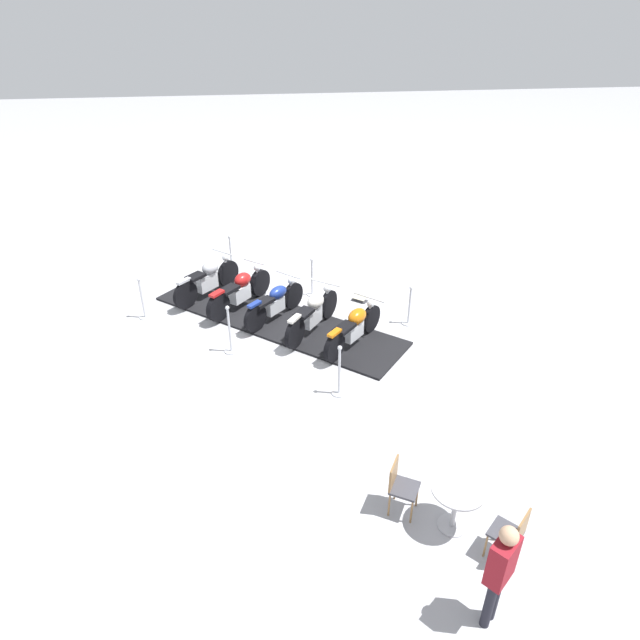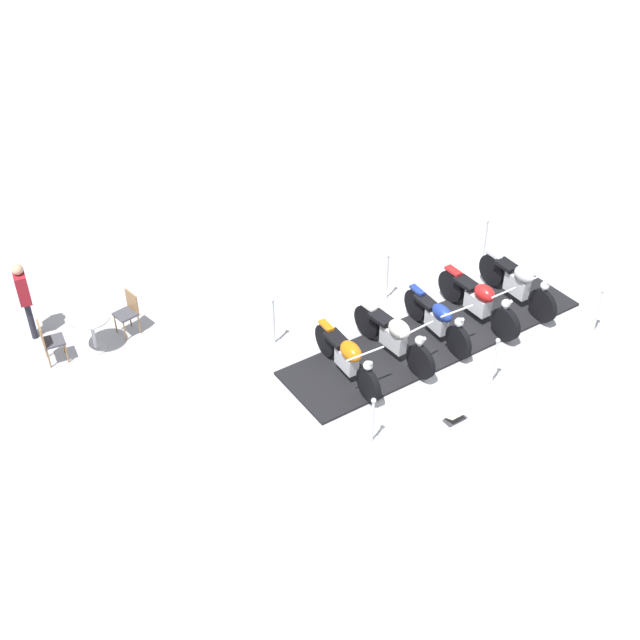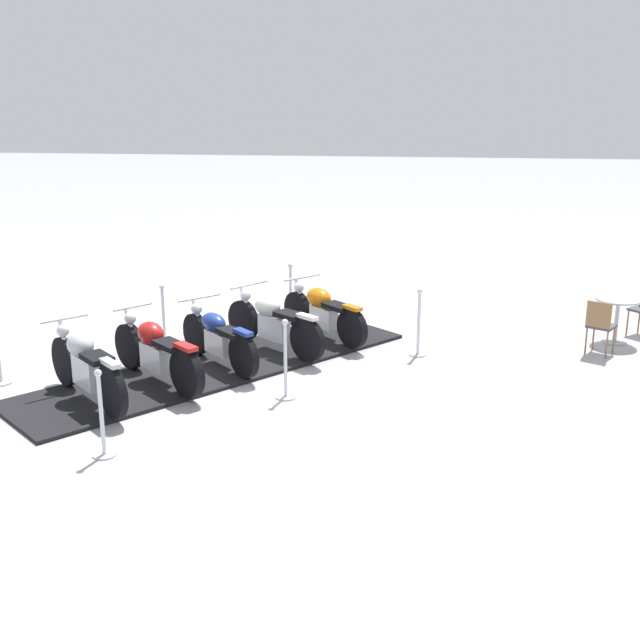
% 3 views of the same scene
% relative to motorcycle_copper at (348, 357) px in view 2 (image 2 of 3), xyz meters
% --- Properties ---
extents(ground_plane, '(80.00, 80.00, 0.00)m').
position_rel_motorcycle_copper_xyz_m(ground_plane, '(1.67, -1.41, -0.52)').
color(ground_plane, '#B2B2B7').
extents(display_platform, '(6.05, 5.56, 0.05)m').
position_rel_motorcycle_copper_xyz_m(display_platform, '(1.67, -1.41, -0.49)').
color(display_platform, black).
rests_on(display_platform, ground_plane).
extents(motorcycle_copper, '(1.59, 1.63, 0.97)m').
position_rel_motorcycle_copper_xyz_m(motorcycle_copper, '(0.00, 0.00, 0.00)').
color(motorcycle_copper, black).
rests_on(motorcycle_copper, display_platform).
extents(motorcycle_cream, '(1.46, 1.85, 1.02)m').
position_rel_motorcycle_copper_xyz_m(motorcycle_cream, '(0.82, -0.72, 0.03)').
color(motorcycle_cream, black).
rests_on(motorcycle_cream, display_platform).
extents(motorcycle_navy, '(1.53, 1.56, 0.99)m').
position_rel_motorcycle_copper_xyz_m(motorcycle_navy, '(1.65, -1.43, -0.01)').
color(motorcycle_navy, black).
rests_on(motorcycle_navy, display_platform).
extents(motorcycle_maroon, '(1.62, 1.83, 1.03)m').
position_rel_motorcycle_copper_xyz_m(motorcycle_maroon, '(2.48, -2.14, 0.00)').
color(motorcycle_maroon, black).
rests_on(motorcycle_maroon, display_platform).
extents(motorcycle_chrome, '(1.62, 1.72, 1.05)m').
position_rel_motorcycle_copper_xyz_m(motorcycle_chrome, '(3.29, -2.87, 0.04)').
color(motorcycle_chrome, black).
rests_on(motorcycle_chrome, display_platform).
extents(stanchion_right_mid, '(0.28, 0.28, 1.06)m').
position_rel_motorcycle_copper_xyz_m(stanchion_right_mid, '(0.60, -2.64, -0.13)').
color(stanchion_right_mid, silver).
rests_on(stanchion_right_mid, ground_plane).
extents(stanchion_left_mid, '(0.31, 0.31, 1.15)m').
position_rel_motorcycle_copper_xyz_m(stanchion_left_mid, '(2.74, -0.18, -0.12)').
color(stanchion_left_mid, silver).
rests_on(stanchion_left_mid, ground_plane).
extents(stanchion_right_rear, '(0.35, 0.35, 1.09)m').
position_rel_motorcycle_copper_xyz_m(stanchion_right_rear, '(2.71, -4.47, -0.18)').
color(stanchion_right_rear, silver).
rests_on(stanchion_right_rear, ground_plane).
extents(stanchion_left_rear, '(0.28, 0.28, 1.09)m').
position_rel_motorcycle_copper_xyz_m(stanchion_left_rear, '(4.84, -2.01, -0.12)').
color(stanchion_left_rear, silver).
rests_on(stanchion_left_rear, ground_plane).
extents(stanchion_right_front, '(0.31, 0.31, 1.01)m').
position_rel_motorcycle_copper_xyz_m(stanchion_right_front, '(-1.50, -0.81, -0.19)').
color(stanchion_right_front, silver).
rests_on(stanchion_right_front, ground_plane).
extents(stanchion_left_front, '(0.29, 0.29, 1.13)m').
position_rel_motorcycle_copper_xyz_m(stanchion_left_front, '(0.63, 1.65, -0.11)').
color(stanchion_left_front, silver).
rests_on(stanchion_left_front, ground_plane).
extents(info_placard, '(0.43, 0.41, 0.20)m').
position_rel_motorcycle_copper_xyz_m(info_placard, '(-0.59, -2.11, -0.45)').
color(info_placard, '#333338').
rests_on(info_placard, ground_plane).
extents(cafe_table, '(0.77, 0.77, 0.78)m').
position_rel_motorcycle_copper_xyz_m(cafe_table, '(-0.47, 5.00, 0.07)').
color(cafe_table, '#B7B7BC').
rests_on(cafe_table, ground_plane).
extents(cafe_chair_near_table, '(0.56, 0.56, 0.92)m').
position_rel_motorcycle_copper_xyz_m(cafe_chair_near_table, '(-1.02, 5.61, 0.01)').
color(cafe_chair_near_table, olive).
rests_on(cafe_chair_near_table, ground_plane).
extents(cafe_chair_across_table, '(0.55, 0.55, 0.91)m').
position_rel_motorcycle_copper_xyz_m(cafe_chair_across_table, '(0.24, 4.58, 0.01)').
color(cafe_chair_across_table, olive).
rests_on(cafe_chair_across_table, ground_plane).
extents(bystander_person, '(0.45, 0.42, 1.70)m').
position_rel_motorcycle_copper_xyz_m(bystander_person, '(-0.40, 6.41, 0.50)').
color(bystander_person, '#23232D').
rests_on(bystander_person, ground_plane).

